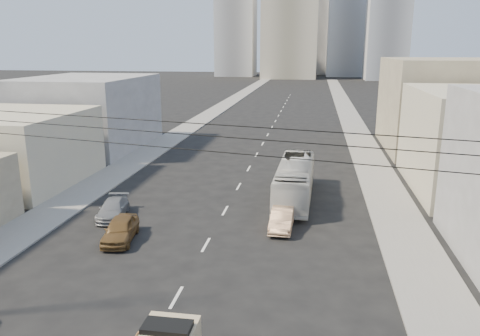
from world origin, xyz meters
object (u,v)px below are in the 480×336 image
(sedan_tan, at_px, (282,219))
(sedan_grey, at_px, (113,209))
(sedan_brown, at_px, (120,229))
(city_bus, at_px, (295,180))

(sedan_tan, distance_m, sedan_grey, 11.47)
(sedan_brown, xyz_separation_m, sedan_tan, (9.37, 3.39, -0.05))
(city_bus, distance_m, sedan_grey, 13.35)
(city_bus, xyz_separation_m, sedan_grey, (-11.97, -5.85, -0.89))
(city_bus, distance_m, sedan_tan, 6.20)
(sedan_tan, bearing_deg, city_bus, 86.71)
(city_bus, distance_m, sedan_brown, 13.73)
(sedan_tan, height_order, sedan_grey, sedan_tan)
(sedan_brown, bearing_deg, sedan_tan, 10.98)
(sedan_tan, relative_size, sedan_grey, 0.96)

